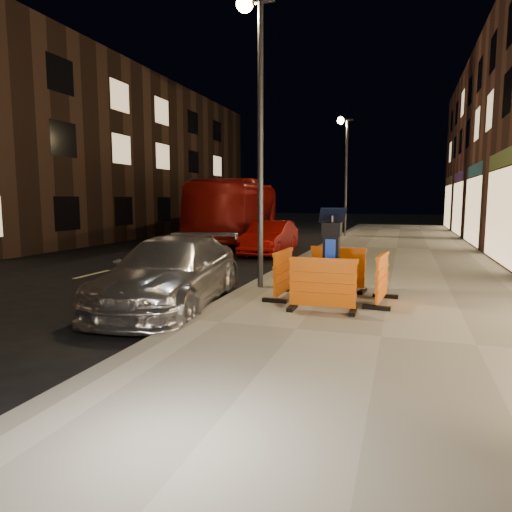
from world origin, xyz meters
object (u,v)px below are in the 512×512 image
(barrier_back, at_px, (338,269))
(car_red, at_px, (270,255))
(barrier_front, at_px, (322,285))
(parking_kiosk, at_px, (331,257))
(bus_doubledecker, at_px, (239,241))
(barrier_bldgside, at_px, (382,279))
(barrier_kerbside, at_px, (283,274))
(car_silver, at_px, (172,307))

(barrier_back, height_order, car_red, barrier_back)
(barrier_front, relative_size, car_red, 0.31)
(parking_kiosk, bearing_deg, bus_doubledecker, 121.24)
(barrier_bldgside, bearing_deg, barrier_back, 51.02)
(barrier_bldgside, xyz_separation_m, car_red, (-4.45, 7.78, -0.62))
(barrier_front, distance_m, car_red, 9.43)
(car_red, bearing_deg, barrier_bldgside, -60.78)
(car_red, bearing_deg, parking_kiosk, -66.32)
(car_red, bearing_deg, barrier_front, -68.70)
(barrier_back, distance_m, bus_doubledecker, 13.73)
(barrier_front, bearing_deg, bus_doubledecker, 114.62)
(parking_kiosk, bearing_deg, car_red, 118.21)
(barrier_kerbside, bearing_deg, barrier_back, -42.98)
(barrier_back, bearing_deg, bus_doubledecker, 126.05)
(barrier_front, bearing_deg, barrier_back, 89.02)
(parking_kiosk, xyz_separation_m, barrier_front, (0.00, -0.95, -0.37))
(barrier_front, relative_size, barrier_kerbside, 1.00)
(parking_kiosk, relative_size, barrier_bldgside, 1.40)
(barrier_back, relative_size, barrier_bldgside, 1.00)
(barrier_bldgside, bearing_deg, car_red, 35.75)
(car_silver, xyz_separation_m, bus_doubledecker, (-3.70, 13.83, 0.00))
(barrier_front, distance_m, barrier_back, 1.90)
(car_silver, xyz_separation_m, car_red, (-0.53, 8.66, 0.00))
(barrier_bldgside, height_order, car_silver, barrier_bldgside)
(parking_kiosk, relative_size, car_silver, 0.36)
(barrier_bldgside, distance_m, car_red, 8.99)
(parking_kiosk, height_order, bus_doubledecker, parking_kiosk)
(parking_kiosk, distance_m, car_silver, 3.25)
(parking_kiosk, height_order, car_red, parking_kiosk)
(parking_kiosk, height_order, barrier_kerbside, parking_kiosk)
(barrier_front, bearing_deg, parking_kiosk, 89.02)
(car_red, bearing_deg, bus_doubledecker, 120.98)
(barrier_back, distance_m, car_red, 7.70)
(barrier_back, distance_m, barrier_kerbside, 1.34)
(barrier_back, xyz_separation_m, barrier_bldgside, (0.95, -0.95, 0.00))
(bus_doubledecker, bearing_deg, car_silver, -83.96)
(parking_kiosk, bearing_deg, barrier_kerbside, -175.98)
(barrier_kerbside, height_order, barrier_bldgside, same)
(barrier_back, bearing_deg, barrier_kerbside, -127.98)
(barrier_kerbside, distance_m, bus_doubledecker, 14.16)
(barrier_kerbside, distance_m, car_silver, 2.28)
(barrier_bldgside, xyz_separation_m, car_silver, (-3.91, -0.88, -0.62))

